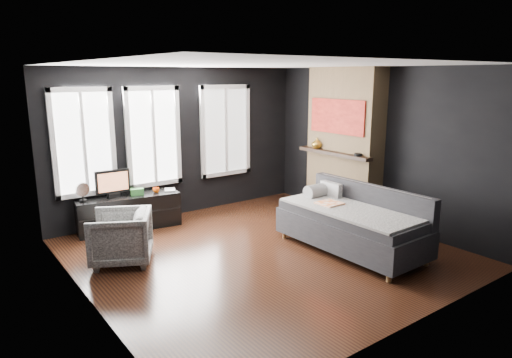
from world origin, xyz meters
TOP-DOWN VIEW (x-y plane):
  - floor at (0.00, 0.00)m, footprint 5.00×5.00m
  - ceiling at (0.00, 0.00)m, footprint 5.00×5.00m
  - wall_back at (0.00, 2.50)m, footprint 5.00×0.02m
  - wall_left at (-2.50, 0.00)m, footprint 0.02×5.00m
  - wall_right at (2.50, 0.00)m, footprint 0.02×5.00m
  - windows at (-0.45, 2.46)m, footprint 4.00×0.16m
  - fireplace at (2.30, 0.60)m, footprint 0.70×1.62m
  - sofa at (1.10, -0.70)m, footprint 1.17×2.26m
  - stripe_pillow at (1.33, -0.05)m, footprint 0.10×0.40m
  - armchair at (-1.79, 0.90)m, footprint 1.02×1.04m
  - media_console at (-1.16, 2.24)m, footprint 1.75×0.75m
  - monitor at (-1.38, 2.30)m, footprint 0.58×0.14m
  - desk_fan at (-1.88, 2.30)m, footprint 0.26×0.26m
  - mug at (-0.69, 2.13)m, footprint 0.14×0.13m
  - book at (-0.51, 2.18)m, footprint 0.17×0.09m
  - storage_box at (-1.02, 2.16)m, footprint 0.23×0.18m
  - mantel_vase at (2.05, 1.05)m, footprint 0.20×0.21m
  - mantel_clock at (2.05, 0.05)m, footprint 0.14×0.14m

SIDE VIEW (x-z plane):
  - floor at x=0.00m, z-range 0.00..0.00m
  - media_console at x=-1.16m, z-range 0.00..0.58m
  - armchair at x=-1.79m, z-range 0.00..0.81m
  - sofa at x=1.10m, z-range 0.00..0.96m
  - mug at x=-0.69m, z-range 0.58..0.69m
  - storage_box at x=-1.02m, z-range 0.58..0.69m
  - stripe_pillow at x=1.33m, z-range 0.49..0.89m
  - book at x=-0.51m, z-range 0.58..0.83m
  - desk_fan at x=-1.88m, z-range 0.58..0.90m
  - monitor at x=-1.38m, z-range 0.58..1.10m
  - mantel_clock at x=2.05m, z-range 1.23..1.27m
  - mantel_vase at x=2.05m, z-range 1.23..1.42m
  - wall_back at x=0.00m, z-range 0.00..2.70m
  - wall_left at x=-2.50m, z-range 0.00..2.70m
  - wall_right at x=2.50m, z-range 0.00..2.70m
  - fireplace at x=2.30m, z-range 0.00..2.70m
  - windows at x=-0.45m, z-range 1.50..3.26m
  - ceiling at x=0.00m, z-range 2.70..2.70m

